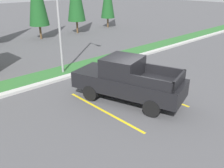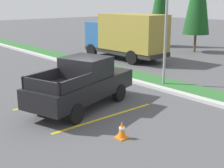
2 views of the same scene
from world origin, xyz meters
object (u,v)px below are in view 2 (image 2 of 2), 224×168
at_px(traffic_cone, 122,130).
at_px(cargo_truck_distant, 126,35).
at_px(street_light, 165,3).
at_px(pickup_truck_main, 83,83).

bearing_deg(traffic_cone, cargo_truck_distant, 136.41).
xyz_separation_m(street_light, traffic_cone, (3.49, -6.04, -3.93)).
bearing_deg(pickup_truck_main, street_light, 91.77).
bearing_deg(street_light, cargo_truck_distant, 151.53).
relative_size(pickup_truck_main, traffic_cone, 9.24).
height_order(street_light, traffic_cone, street_light).
height_order(pickup_truck_main, traffic_cone, pickup_truck_main).
bearing_deg(street_light, traffic_cone, -59.95).
bearing_deg(cargo_truck_distant, street_light, -28.47).
distance_m(pickup_truck_main, cargo_truck_distant, 11.14).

